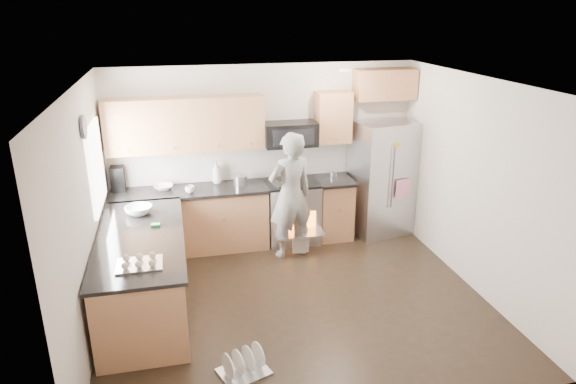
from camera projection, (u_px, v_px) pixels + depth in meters
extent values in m
plane|color=black|center=(296.00, 300.00, 6.22)|extent=(4.50, 4.50, 0.00)
cube|color=beige|center=(264.00, 153.00, 7.61)|extent=(4.50, 0.04, 2.60)
cube|color=beige|center=(358.00, 290.00, 3.95)|extent=(4.50, 0.04, 2.60)
cube|color=beige|center=(85.00, 217.00, 5.31)|extent=(0.04, 4.00, 2.60)
cube|color=beige|center=(475.00, 185.00, 6.25)|extent=(0.04, 4.00, 2.60)
cube|color=white|center=(297.00, 83.00, 5.34)|extent=(4.50, 4.00, 0.04)
cube|color=white|center=(96.00, 166.00, 6.14)|extent=(0.04, 1.00, 1.00)
cylinder|color=#FFE5CC|center=(345.00, 70.00, 6.54)|extent=(0.14, 0.14, 0.02)
cylinder|color=#474754|center=(84.00, 127.00, 5.43)|extent=(0.03, 0.26, 0.26)
cube|color=#A96E43|center=(192.00, 221.00, 7.39)|extent=(2.15, 0.60, 0.87)
cube|color=black|center=(190.00, 191.00, 7.23)|extent=(2.19, 0.64, 0.04)
cube|color=#A96E43|center=(333.00, 209.00, 7.84)|extent=(0.50, 0.60, 0.87)
cube|color=black|center=(334.00, 180.00, 7.67)|extent=(0.54, 0.64, 0.04)
cube|color=#A96E43|center=(186.00, 124.00, 7.04)|extent=(2.16, 0.33, 0.74)
cube|color=#A96E43|center=(333.00, 117.00, 7.49)|extent=(0.50, 0.33, 0.74)
cube|color=#A96E43|center=(385.00, 84.00, 7.50)|extent=(0.90, 0.33, 0.44)
imported|color=white|center=(163.00, 187.00, 7.22)|extent=(0.27, 0.27, 0.07)
imported|color=white|center=(217.00, 172.00, 7.44)|extent=(0.13, 0.13, 0.33)
imported|color=white|center=(190.00, 189.00, 7.08)|extent=(0.13, 0.13, 0.10)
cylinder|color=#B7B7BC|center=(240.00, 180.00, 7.41)|extent=(0.20, 0.20, 0.14)
cube|color=black|center=(118.00, 179.00, 7.14)|extent=(0.18, 0.22, 0.34)
cylinder|color=#B7B7BC|center=(333.00, 174.00, 7.77)|extent=(0.10, 0.10, 0.08)
cube|color=#A96E43|center=(144.00, 274.00, 5.93)|extent=(0.90, 2.30, 0.87)
cube|color=black|center=(140.00, 237.00, 5.77)|extent=(0.96, 2.36, 0.04)
imported|color=silver|center=(139.00, 210.00, 6.35)|extent=(0.33, 0.33, 0.10)
cube|color=green|center=(156.00, 225.00, 6.01)|extent=(0.10, 0.07, 0.03)
cube|color=#B7B7BC|center=(139.00, 261.00, 5.09)|extent=(0.45, 0.34, 0.09)
cube|color=#B7B7BC|center=(292.00, 212.00, 7.68)|extent=(0.76, 0.62, 0.90)
cube|color=black|center=(292.00, 183.00, 7.52)|extent=(0.76, 0.60, 0.03)
cube|color=orange|center=(297.00, 223.00, 7.41)|extent=(0.56, 0.02, 0.34)
cube|color=#B7B7BC|center=(300.00, 233.00, 7.29)|extent=(0.70, 0.34, 0.03)
cube|color=silver|center=(301.00, 244.00, 7.29)|extent=(0.24, 0.03, 0.28)
cube|color=black|center=(290.00, 134.00, 7.39)|extent=(0.76, 0.40, 0.34)
cube|color=#B7B7BC|center=(382.00, 178.00, 7.85)|extent=(0.96, 0.81, 1.76)
cylinder|color=#B7B7BC|center=(390.00, 177.00, 7.49)|extent=(0.02, 0.02, 0.96)
cylinder|color=#B7B7BC|center=(393.00, 177.00, 7.50)|extent=(0.02, 0.02, 0.96)
cube|color=pink|center=(403.00, 188.00, 7.60)|extent=(0.23, 0.05, 0.29)
cube|color=#8FB8E6|center=(382.00, 159.00, 7.37)|extent=(0.17, 0.04, 0.21)
imported|color=gray|center=(290.00, 196.00, 7.06)|extent=(0.75, 0.59, 1.80)
cube|color=#B7B7BC|center=(244.00, 372.00, 4.98)|extent=(0.55, 0.50, 0.03)
cylinder|color=white|center=(228.00, 366.00, 4.84)|extent=(0.10, 0.24, 0.25)
cylinder|color=white|center=(238.00, 362.00, 4.90)|extent=(0.10, 0.24, 0.25)
cylinder|color=white|center=(248.00, 358.00, 4.96)|extent=(0.10, 0.24, 0.25)
cylinder|color=white|center=(258.00, 354.00, 5.01)|extent=(0.10, 0.24, 0.25)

